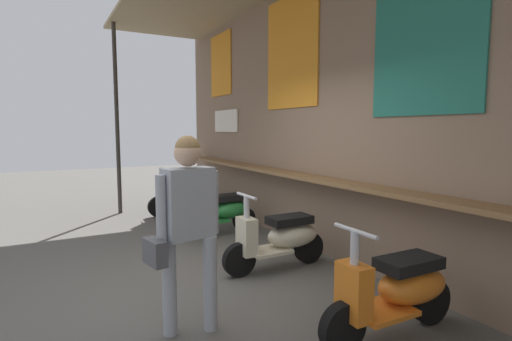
% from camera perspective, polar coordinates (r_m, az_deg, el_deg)
% --- Properties ---
extents(ground_plane, '(28.94, 28.94, 0.00)m').
position_cam_1_polar(ground_plane, '(4.54, -8.26, -16.27)').
color(ground_plane, '#56544F').
extents(market_stall_facade, '(10.33, 2.34, 3.93)m').
position_cam_1_polar(market_stall_facade, '(5.19, 11.59, 10.82)').
color(market_stall_facade, '#7F6651').
rests_on(market_stall_facade, ground_plane).
extents(scooter_blue, '(0.46, 1.40, 0.97)m').
position_cam_1_polar(scooter_blue, '(8.06, -10.14, -3.56)').
color(scooter_blue, '#233D9E').
rests_on(scooter_blue, ground_plane).
extents(scooter_green, '(0.46, 1.40, 0.97)m').
position_cam_1_polar(scooter_green, '(6.44, -5.04, -5.91)').
color(scooter_green, '#237533').
rests_on(scooter_green, ground_plane).
extents(scooter_cream, '(0.46, 1.40, 0.97)m').
position_cam_1_polar(scooter_cream, '(4.89, 3.73, -9.78)').
color(scooter_cream, beige).
rests_on(scooter_cream, ground_plane).
extents(scooter_orange, '(0.46, 1.40, 0.97)m').
position_cam_1_polar(scooter_orange, '(3.59, 20.04, -16.10)').
color(scooter_orange, orange).
rests_on(scooter_orange, ground_plane).
extents(shopper_with_handbag, '(0.35, 0.66, 1.67)m').
position_cam_1_polar(shopper_with_handbag, '(3.28, -10.04, -6.43)').
color(shopper_with_handbag, '#999EA8').
rests_on(shopper_with_handbag, ground_plane).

